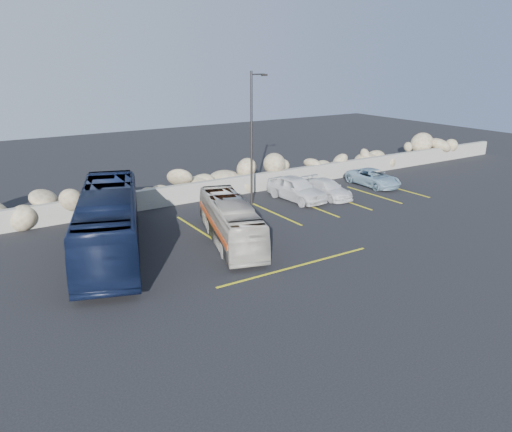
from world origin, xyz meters
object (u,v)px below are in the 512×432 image
lamppost (252,135)px  vintage_bus (230,221)px  car_c (327,189)px  tour_coach (109,222)px  car_a (296,188)px  car_d (373,178)px

lamppost → vintage_bus: 7.49m
lamppost → car_c: (4.94, -1.30, -3.72)m
vintage_bus → tour_coach: 5.73m
vintage_bus → car_a: 8.48m
lamppost → car_d: lamppost is taller
tour_coach → car_d: tour_coach is taller
car_d → lamppost: bearing=177.1°
car_a → car_d: bearing=-3.0°
vintage_bus → tour_coach: bearing=179.5°
car_c → car_d: size_ratio=0.93×
car_a → car_c: 2.18m
car_a → car_c: (2.11, -0.54, -0.20)m
vintage_bus → car_d: vintage_bus is taller
car_a → lamppost: bearing=161.7°
car_a → car_c: bearing=-17.4°
vintage_bus → car_d: bearing=34.1°
car_a → car_c: car_a is taller
lamppost → car_c: 6.32m
tour_coach → car_c: 15.02m
vintage_bus → car_a: vintage_bus is taller
tour_coach → car_d: (19.60, 2.61, -0.92)m
tour_coach → car_a: 13.03m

